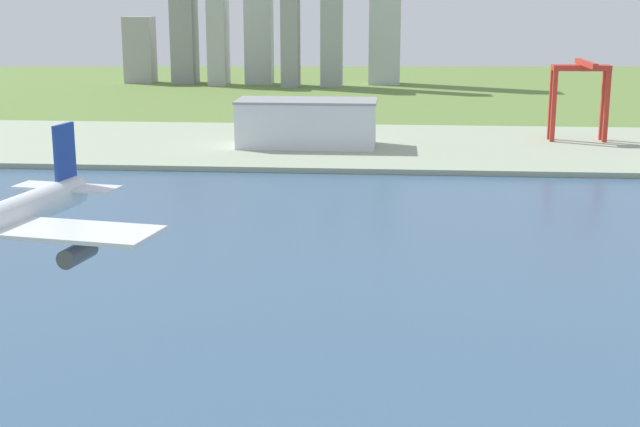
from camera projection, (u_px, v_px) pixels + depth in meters
ground_plane at (286, 250)px, 266.27m from camera, size 2400.00×2400.00×0.00m
water_bay at (254, 320)px, 208.11m from camera, size 840.00×360.00×0.15m
industrial_pier at (332, 145)px, 450.12m from camera, size 840.00×140.00×2.50m
port_crane_red at (581, 82)px, 448.00m from camera, size 28.39×44.38×40.95m
warehouse_main at (307, 123)px, 437.53m from camera, size 67.97×30.53×22.78m
distant_skyline at (281, 13)px, 774.34m from camera, size 244.02×59.00×149.47m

